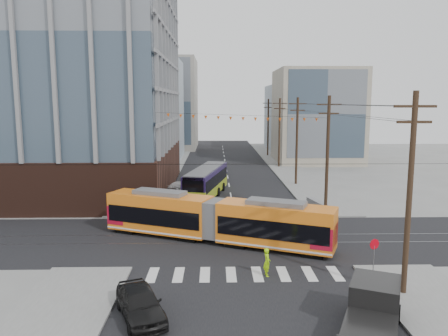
% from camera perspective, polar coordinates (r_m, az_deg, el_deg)
% --- Properties ---
extents(ground, '(160.00, 160.00, 0.00)m').
position_cam_1_polar(ground, '(30.23, 2.27, -11.55)').
color(ground, slate).
extents(office_building, '(30.00, 25.00, 28.60)m').
position_cam_1_polar(office_building, '(55.30, -23.18, 11.96)').
color(office_building, '#381E16').
rests_on(office_building, ground).
extents(bg_bldg_nw_near, '(18.00, 16.00, 18.00)m').
position_cam_1_polar(bg_bldg_nw_near, '(81.77, -12.03, 7.44)').
color(bg_bldg_nw_near, '#8C99A5').
rests_on(bg_bldg_nw_near, ground).
extents(bg_bldg_ne_near, '(14.00, 14.00, 16.00)m').
position_cam_1_polar(bg_bldg_ne_near, '(78.39, 12.00, 6.66)').
color(bg_bldg_ne_near, gray).
rests_on(bg_bldg_ne_near, ground).
extents(bg_bldg_nw_far, '(16.00, 18.00, 20.00)m').
position_cam_1_polar(bg_bldg_nw_far, '(101.06, -8.22, 8.29)').
color(bg_bldg_nw_far, gray).
rests_on(bg_bldg_nw_far, ground).
extents(bg_bldg_ne_far, '(16.00, 16.00, 14.00)m').
position_cam_1_polar(bg_bldg_ne_far, '(98.38, 10.47, 6.48)').
color(bg_bldg_ne_far, '#8C99A5').
rests_on(bg_bldg_ne_far, ground).
extents(utility_pole_near, '(0.30, 0.30, 11.00)m').
position_cam_1_polar(utility_pole_near, '(25.05, 23.06, -3.40)').
color(utility_pole_near, black).
rests_on(utility_pole_near, ground).
extents(utility_pole_far, '(0.30, 0.30, 11.00)m').
position_cam_1_polar(utility_pole_far, '(85.08, 5.77, 5.26)').
color(utility_pole_far, black).
rests_on(utility_pole_far, ground).
extents(streetcar, '(17.29, 9.27, 3.42)m').
position_cam_1_polar(streetcar, '(32.93, -1.21, -6.72)').
color(streetcar, orange).
rests_on(streetcar, ground).
extents(city_bus, '(4.89, 11.87, 3.29)m').
position_cam_1_polar(city_bus, '(48.46, -2.32, -1.82)').
color(city_bus, '#1D113A').
rests_on(city_bus, ground).
extents(pickup_truck, '(4.51, 6.47, 2.07)m').
position_cam_1_polar(pickup_truck, '(21.32, 18.75, -17.97)').
color(pickup_truck, black).
rests_on(pickup_truck, ground).
extents(black_sedan, '(3.44, 4.93, 1.56)m').
position_cam_1_polar(black_sedan, '(22.51, -10.89, -16.90)').
color(black_sedan, black).
rests_on(black_sedan, ground).
extents(parked_car_silver, '(3.03, 5.00, 1.56)m').
position_cam_1_polar(parked_car_silver, '(41.58, -6.10, -4.84)').
color(parked_car_silver, '#B1B1B1').
rests_on(parked_car_silver, ground).
extents(parked_car_white, '(4.03, 5.51, 1.48)m').
position_cam_1_polar(parked_car_white, '(50.06, -5.58, -2.57)').
color(parked_car_white, silver).
rests_on(parked_car_white, ground).
extents(parked_car_grey, '(2.41, 4.49, 1.20)m').
position_cam_1_polar(parked_car_grey, '(51.78, -4.80, -2.34)').
color(parked_car_grey, '#5E5E5E').
rests_on(parked_car_grey, ground).
extents(pedestrian, '(0.48, 0.67, 1.73)m').
position_cam_1_polar(pedestrian, '(27.02, 5.63, -12.13)').
color(pedestrian, '#A5EB0A').
rests_on(pedestrian, ground).
extents(stop_sign, '(0.85, 0.85, 2.20)m').
position_cam_1_polar(stop_sign, '(28.17, 18.96, -11.18)').
color(stop_sign, '#B4000E').
rests_on(stop_sign, ground).
extents(jersey_barrier, '(1.94, 4.57, 0.89)m').
position_cam_1_polar(jersey_barrier, '(43.29, 12.33, -4.90)').
color(jersey_barrier, gray).
rests_on(jersey_barrier, ground).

